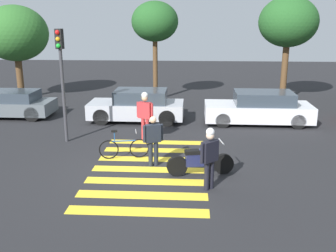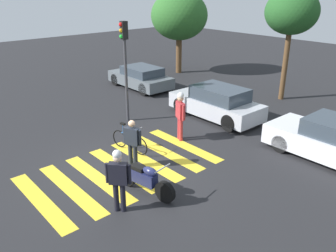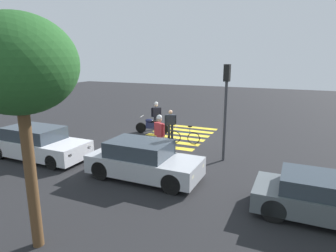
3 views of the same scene
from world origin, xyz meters
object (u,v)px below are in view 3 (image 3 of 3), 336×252
object	(u,v)px
officer_on_foot	(156,113)
car_white_van	(38,143)
leaning_bicycle	(184,137)
officer_by_motorcycle	(171,123)
police_motorcycle	(152,126)
traffic_light_pole	(226,97)
pedestrian_bystander	(159,131)
car_silver_sedan	(143,161)
car_grey_coupe	(326,198)

from	to	relation	value
officer_on_foot	car_white_van	distance (m)	7.39
leaning_bicycle	officer_by_motorcycle	size ratio (longest dim) A/B	1.02
police_motorcycle	traffic_light_pole	xyz separation A→B (m)	(-4.97, 2.91, 2.34)
pedestrian_bystander	leaning_bicycle	bearing A→B (deg)	-103.77
officer_by_motorcycle	car_white_van	size ratio (longest dim) A/B	0.35
officer_on_foot	pedestrian_bystander	world-z (taller)	pedestrian_bystander
car_white_van	pedestrian_bystander	bearing A→B (deg)	-150.03
traffic_light_pole	leaning_bicycle	bearing A→B (deg)	-33.86
officer_by_motorcycle	car_silver_sedan	world-z (taller)	officer_by_motorcycle
police_motorcycle	officer_by_motorcycle	xyz separation A→B (m)	(-1.46, 0.65, 0.46)
car_white_van	traffic_light_pole	bearing A→B (deg)	-158.33
officer_by_motorcycle	car_white_van	bearing A→B (deg)	51.89
police_motorcycle	leaning_bicycle	xyz separation A→B (m)	(-2.50, 1.25, -0.09)
leaning_bicycle	officer_by_motorcycle	xyz separation A→B (m)	(1.04, -0.60, 0.54)
officer_on_foot	pedestrian_bystander	xyz separation A→B (m)	(-2.23, 4.24, 0.09)
traffic_light_pole	car_white_van	bearing A→B (deg)	21.67
officer_by_motorcycle	car_silver_sedan	size ratio (longest dim) A/B	0.38
officer_on_foot	officer_by_motorcycle	world-z (taller)	officer_on_foot
officer_on_foot	officer_by_motorcycle	distance (m)	2.35
officer_on_foot	car_grey_coupe	world-z (taller)	officer_on_foot
officer_by_motorcycle	car_grey_coupe	xyz separation A→B (m)	(-7.24, 5.81, -0.31)
pedestrian_bystander	traffic_light_pole	bearing A→B (deg)	-173.65
car_silver_sedan	pedestrian_bystander	bearing A→B (deg)	-76.63
leaning_bicycle	car_white_van	xyz separation A→B (m)	(5.21, 4.71, 0.31)
leaning_bicycle	officer_on_foot	world-z (taller)	officer_on_foot
leaning_bicycle	officer_on_foot	size ratio (longest dim) A/B	0.94
traffic_light_pole	car_silver_sedan	bearing A→B (deg)	53.76
car_white_van	police_motorcycle	bearing A→B (deg)	-114.41
police_motorcycle	car_silver_sedan	xyz separation A→B (m)	(-2.68, 6.04, 0.23)
leaning_bicycle	officer_on_foot	xyz separation A→B (m)	(2.72, -2.25, 0.64)
police_motorcycle	officer_by_motorcycle	world-z (taller)	officer_by_motorcycle
officer_by_motorcycle	car_white_van	world-z (taller)	officer_by_motorcycle
car_white_van	traffic_light_pole	size ratio (longest dim) A/B	1.11
leaning_bicycle	pedestrian_bystander	world-z (taller)	pedestrian_bystander
officer_on_foot	car_white_van	bearing A→B (deg)	70.34
officer_by_motorcycle	pedestrian_bystander	bearing A→B (deg)	102.09
officer_on_foot	car_silver_sedan	distance (m)	7.62
pedestrian_bystander	traffic_light_pole	world-z (taller)	traffic_light_pole
police_motorcycle	car_grey_coupe	world-z (taller)	car_grey_coupe
car_white_van	traffic_light_pole	world-z (taller)	traffic_light_pole
officer_on_foot	car_white_van	xyz separation A→B (m)	(2.49, 6.96, -0.34)
pedestrian_bystander	traffic_light_pole	xyz separation A→B (m)	(-2.96, -0.33, 1.70)
car_silver_sedan	officer_by_motorcycle	bearing A→B (deg)	-77.24
officer_on_foot	traffic_light_pole	bearing A→B (deg)	143.05
car_grey_coupe	traffic_light_pole	world-z (taller)	traffic_light_pole
traffic_light_pole	police_motorcycle	bearing A→B (deg)	-30.30
leaning_bicycle	traffic_light_pole	bearing A→B (deg)	146.14
leaning_bicycle	officer_on_foot	distance (m)	3.59
car_silver_sedan	traffic_light_pole	distance (m)	4.42
police_motorcycle	traffic_light_pole	world-z (taller)	traffic_light_pole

